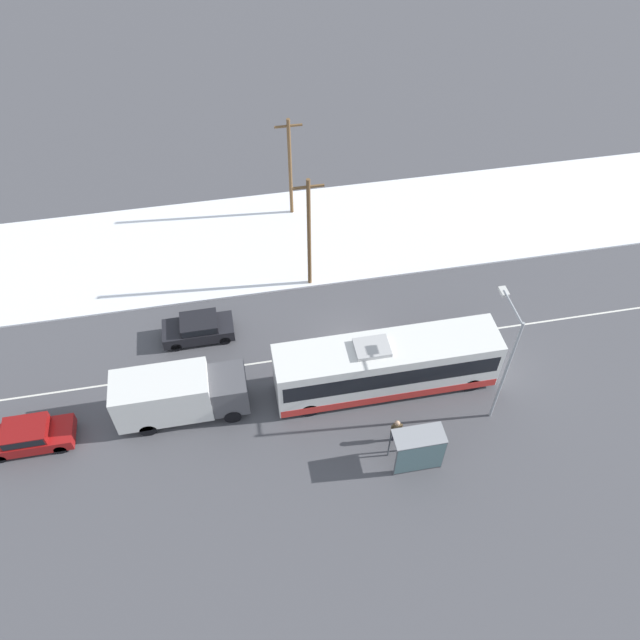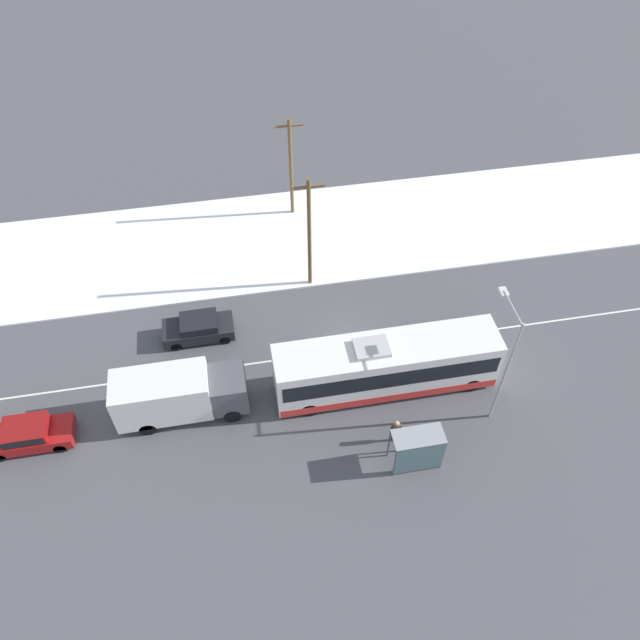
% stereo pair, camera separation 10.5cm
% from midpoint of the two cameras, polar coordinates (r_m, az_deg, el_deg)
% --- Properties ---
extents(ground_plane, '(120.00, 120.00, 0.00)m').
position_cam_midpoint_polar(ground_plane, '(36.35, 2.66, -2.73)').
color(ground_plane, '#4C4C51').
extents(snow_lot, '(80.00, 10.04, 0.12)m').
position_cam_midpoint_polar(snow_lot, '(43.54, -0.31, 7.91)').
color(snow_lot, white).
rests_on(snow_lot, ground_plane).
extents(lane_marking_center, '(60.00, 0.12, 0.00)m').
position_cam_midpoint_polar(lane_marking_center, '(36.35, 2.66, -2.73)').
color(lane_marking_center, silver).
rests_on(lane_marking_center, ground_plane).
extents(city_bus, '(11.98, 2.57, 3.60)m').
position_cam_midpoint_polar(city_bus, '(33.54, 6.00, -4.18)').
color(city_bus, white).
rests_on(city_bus, ground_plane).
extents(box_truck, '(6.80, 2.30, 3.02)m').
position_cam_midpoint_polar(box_truck, '(33.20, -12.96, -6.64)').
color(box_truck, silver).
rests_on(box_truck, ground_plane).
extents(sedan_car, '(4.11, 1.80, 1.47)m').
position_cam_midpoint_polar(sedan_car, '(37.04, -11.12, -0.70)').
color(sedan_car, black).
rests_on(sedan_car, ground_plane).
extents(parked_car_near_truck, '(4.23, 1.80, 1.48)m').
position_cam_midpoint_polar(parked_car_near_truck, '(35.30, -25.16, -9.49)').
color(parked_car_near_truck, maroon).
rests_on(parked_car_near_truck, ground_plane).
extents(pedestrian_at_stop, '(0.61, 0.27, 1.69)m').
position_cam_midpoint_polar(pedestrian_at_stop, '(32.19, 6.91, -9.85)').
color(pedestrian_at_stop, '#23232D').
rests_on(pedestrian_at_stop, ground_plane).
extents(bus_shelter, '(2.51, 1.20, 2.40)m').
position_cam_midpoint_polar(bus_shelter, '(31.01, 8.97, -11.53)').
color(bus_shelter, gray).
rests_on(bus_shelter, ground_plane).
extents(streetlamp, '(0.36, 2.59, 7.42)m').
position_cam_midpoint_polar(streetlamp, '(31.43, 16.53, -2.91)').
color(streetlamp, '#9EA3A8').
rests_on(streetlamp, ground_plane).
extents(utility_pole_roadside, '(1.80, 0.24, 7.99)m').
position_cam_midpoint_polar(utility_pole_roadside, '(37.19, -1.09, 7.95)').
color(utility_pole_roadside, brown).
rests_on(utility_pole_roadside, ground_plane).
extents(utility_pole_snowlot, '(1.80, 0.24, 7.44)m').
position_cam_midpoint_polar(utility_pole_snowlot, '(43.14, -2.83, 13.83)').
color(utility_pole_snowlot, brown).
rests_on(utility_pole_snowlot, ground_plane).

